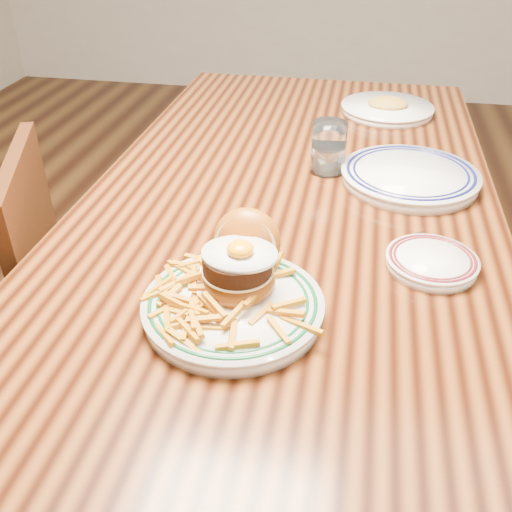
% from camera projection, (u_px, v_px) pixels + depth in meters
% --- Properties ---
extents(floor, '(6.00, 6.00, 0.00)m').
position_uv_depth(floor, '(283.00, 423.00, 1.63)').
color(floor, black).
rests_on(floor, ground).
extents(table, '(0.85, 1.60, 0.75)m').
position_uv_depth(table, '(291.00, 224.00, 1.26)').
color(table, black).
rests_on(table, floor).
extents(chair_left, '(0.52, 0.52, 0.85)m').
position_uv_depth(chair_left, '(1.00, 323.00, 1.30)').
color(chair_left, '#3F1F0D').
rests_on(chair_left, floor).
extents(main_plate, '(0.27, 0.28, 0.13)m').
position_uv_depth(main_plate, '(235.00, 289.00, 0.86)').
color(main_plate, silver).
rests_on(main_plate, table).
extents(side_plate, '(0.15, 0.16, 0.02)m').
position_uv_depth(side_plate, '(432.00, 261.00, 0.96)').
color(side_plate, silver).
rests_on(side_plate, table).
extents(rear_plate, '(0.29, 0.29, 0.03)m').
position_uv_depth(rear_plate, '(410.00, 176.00, 1.23)').
color(rear_plate, silver).
rests_on(rear_plate, table).
extents(water_glass, '(0.08, 0.08, 0.11)m').
position_uv_depth(water_glass, '(328.00, 150.00, 1.26)').
color(water_glass, white).
rests_on(water_glass, table).
extents(far_plate, '(0.25, 0.25, 0.05)m').
position_uv_depth(far_plate, '(387.00, 108.00, 1.59)').
color(far_plate, silver).
rests_on(far_plate, table).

